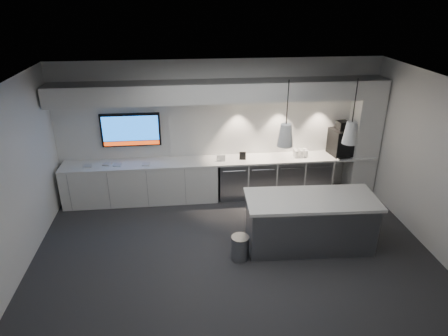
{
  "coord_description": "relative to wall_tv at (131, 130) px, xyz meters",
  "views": [
    {
      "loc": [
        -0.81,
        -5.78,
        4.28
      ],
      "look_at": [
        -0.05,
        1.1,
        1.18
      ],
      "focal_mm": 32.0,
      "sensor_mm": 36.0,
      "label": 1
    }
  ],
  "objects": [
    {
      "name": "fridge_unit_c",
      "position": [
        3.41,
        -0.27,
        -1.13
      ],
      "size": [
        0.6,
        0.61,
        0.85
      ],
      "primitive_type": "cube",
      "color": "gray",
      "rests_on": "floor"
    },
    {
      "name": "wall_back",
      "position": [
        1.9,
        0.05,
        -0.06
      ],
      "size": [
        7.0,
        0.0,
        7.0
      ],
      "primitive_type": "plane",
      "rotation": [
        1.57,
        0.0,
        0.0
      ],
      "color": "white",
      "rests_on": "floor"
    },
    {
      "name": "wall_right",
      "position": [
        5.4,
        -2.45,
        -0.06
      ],
      "size": [
        0.0,
        7.0,
        7.0
      ],
      "primitive_type": "plane",
      "rotation": [
        1.57,
        0.0,
        -1.57
      ],
      "color": "white",
      "rests_on": "floor"
    },
    {
      "name": "soffit",
      "position": [
        1.9,
        -0.25,
        0.84
      ],
      "size": [
        6.9,
        0.6,
        0.4
      ],
      "primitive_type": "cube",
      "color": "white",
      "rests_on": "wall_back"
    },
    {
      "name": "tray_b",
      "position": [
        -0.52,
        -0.28,
        -0.65
      ],
      "size": [
        0.2,
        0.2,
        0.02
      ],
      "primitive_type": "cube",
      "rotation": [
        0.0,
        0.0,
        -0.34
      ],
      "color": "#B6B6B6",
      "rests_on": "back_counter"
    },
    {
      "name": "pendant_right",
      "position": [
        3.82,
        -2.32,
        0.59
      ],
      "size": [
        0.26,
        0.26,
        1.07
      ],
      "color": "white",
      "rests_on": "ceiling"
    },
    {
      "name": "tray_c",
      "position": [
        -0.3,
        -0.33,
        -0.65
      ],
      "size": [
        0.17,
        0.17,
        0.02
      ],
      "primitive_type": "cube",
      "rotation": [
        0.0,
        0.0,
        -0.06
      ],
      "color": "#B6B6B6",
      "rests_on": "back_counter"
    },
    {
      "name": "wall_left",
      "position": [
        -1.6,
        -2.45,
        -0.06
      ],
      "size": [
        0.0,
        7.0,
        7.0
      ],
      "primitive_type": "plane",
      "rotation": [
        1.57,
        0.0,
        1.57
      ],
      "color": "white",
      "rests_on": "floor"
    },
    {
      "name": "fridge_unit_d",
      "position": [
        4.04,
        -0.27,
        -1.13
      ],
      "size": [
        0.6,
        0.61,
        0.85
      ],
      "primitive_type": "cube",
      "color": "gray",
      "rests_on": "floor"
    },
    {
      "name": "fridge_unit_b",
      "position": [
        2.78,
        -0.27,
        -1.13
      ],
      "size": [
        0.6,
        0.61,
        0.85
      ],
      "primitive_type": "cube",
      "color": "gray",
      "rests_on": "floor"
    },
    {
      "name": "sign_black",
      "position": [
        2.37,
        -0.32,
        -0.57
      ],
      "size": [
        0.14,
        0.04,
        0.18
      ],
      "primitive_type": "cube",
      "rotation": [
        0.0,
        0.0,
        -0.12
      ],
      "color": "black",
      "rests_on": "back_counter"
    },
    {
      "name": "tray_d",
      "position": [
        0.29,
        -0.37,
        -0.65
      ],
      "size": [
        0.17,
        0.17,
        0.02
      ],
      "primitive_type": "cube",
      "rotation": [
        0.0,
        0.0,
        -0.08
      ],
      "color": "#B6B6B6",
      "rests_on": "back_counter"
    },
    {
      "name": "bin",
      "position": [
        1.99,
        -2.58,
        -1.34
      ],
      "size": [
        0.36,
        0.36,
        0.44
      ],
      "primitive_type": "cylinder",
      "rotation": [
        0.0,
        0.0,
        -0.18
      ],
      "color": "gray",
      "rests_on": "floor"
    },
    {
      "name": "pendant_left",
      "position": [
        2.73,
        -2.32,
        0.59
      ],
      "size": [
        0.26,
        0.26,
        1.07
      ],
      "color": "white",
      "rests_on": "ceiling"
    },
    {
      "name": "fridge_unit_a",
      "position": [
        2.15,
        -0.27,
        -1.13
      ],
      "size": [
        0.6,
        0.61,
        0.85
      ],
      "primitive_type": "cube",
      "color": "gray",
      "rests_on": "floor"
    },
    {
      "name": "wall_front",
      "position": [
        1.9,
        -4.95,
        -0.06
      ],
      "size": [
        7.0,
        0.0,
        7.0
      ],
      "primitive_type": "plane",
      "rotation": [
        -1.57,
        0.0,
        0.0
      ],
      "color": "white",
      "rests_on": "floor"
    },
    {
      "name": "column",
      "position": [
        5.1,
        -0.25,
        -0.26
      ],
      "size": [
        0.55,
        0.55,
        2.6
      ],
      "primitive_type": "cube",
      "color": "white",
      "rests_on": "floor"
    },
    {
      "name": "cup_cluster",
      "position": [
        3.66,
        -0.29,
        -0.58
      ],
      "size": [
        0.3,
        0.19,
        0.16
      ],
      "primitive_type": null,
      "color": "silver",
      "rests_on": "back_counter"
    },
    {
      "name": "back_counter",
      "position": [
        1.9,
        -0.27,
        -0.68
      ],
      "size": [
        6.8,
        0.65,
        0.04
      ],
      "primitive_type": "cube",
      "color": "white",
      "rests_on": "left_base_cabinets"
    },
    {
      "name": "tray_a",
      "position": [
        -0.91,
        -0.34,
        -0.65
      ],
      "size": [
        0.18,
        0.18,
        0.02
      ],
      "primitive_type": "cube",
      "rotation": [
        0.0,
        0.0,
        0.1
      ],
      "color": "#B6B6B6",
      "rests_on": "back_counter"
    },
    {
      "name": "island",
      "position": [
        3.28,
        -2.32,
        -1.07
      ],
      "size": [
        2.33,
        1.08,
        0.97
      ],
      "rotation": [
        0.0,
        0.0,
        -0.04
      ],
      "color": "gray",
      "rests_on": "floor"
    },
    {
      "name": "floor",
      "position": [
        1.9,
        -2.45,
        -1.56
      ],
      "size": [
        7.0,
        7.0,
        0.0
      ],
      "primitive_type": "plane",
      "color": "#2C2C2F",
      "rests_on": "ground"
    },
    {
      "name": "backsplash",
      "position": [
        3.1,
        0.03,
        -0.01
      ],
      "size": [
        4.6,
        0.03,
        1.3
      ],
      "primitive_type": "cube",
      "color": "white",
      "rests_on": "wall_back"
    },
    {
      "name": "wall_tv",
      "position": [
        0.0,
        0.0,
        0.0
      ],
      "size": [
        1.25,
        0.07,
        0.72
      ],
      "color": "black",
      "rests_on": "wall_back"
    },
    {
      "name": "ceiling",
      "position": [
        1.9,
        -2.45,
        1.44
      ],
      "size": [
        7.0,
        7.0,
        0.0
      ],
      "primitive_type": "plane",
      "rotation": [
        3.14,
        0.0,
        0.0
      ],
      "color": "black",
      "rests_on": "wall_back"
    },
    {
      "name": "sign_white",
      "position": [
        1.89,
        -0.35,
        -0.59
      ],
      "size": [
        0.18,
        0.05,
        0.14
      ],
      "primitive_type": "cube",
      "rotation": [
        0.0,
        0.0,
        -0.16
      ],
      "color": "white",
      "rests_on": "back_counter"
    },
    {
      "name": "left_base_cabinets",
      "position": [
        0.15,
        -0.27,
        -1.13
      ],
      "size": [
        3.3,
        0.63,
        0.86
      ],
      "primitive_type": "cube",
      "color": "white",
      "rests_on": "floor"
    },
    {
      "name": "coffee_machine",
      "position": [
        4.57,
        -0.25,
        -0.34
      ],
      "size": [
        0.49,
        0.65,
        0.77
      ],
      "rotation": [
        0.0,
        0.0,
        0.15
      ],
      "color": "black",
      "rests_on": "back_counter"
    }
  ]
}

